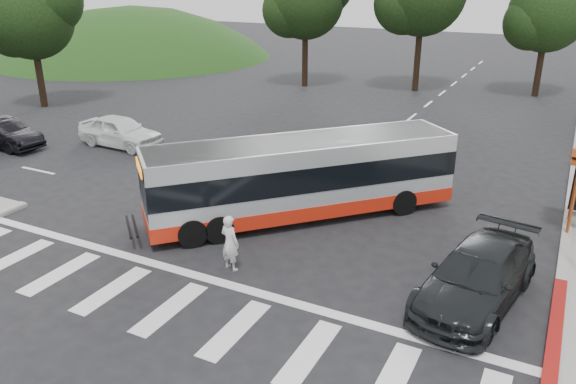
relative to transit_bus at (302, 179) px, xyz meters
The scene contains 12 objects.
ground 2.42m from the transit_bus, 103.37° to the right, with size 140.00×140.00×0.00m, color black.
curb_east 10.57m from the transit_bus, 35.43° to the left, with size 0.30×40.00×0.15m, color #9E9991.
curb_east_red 9.49m from the transit_bus, 24.66° to the right, with size 0.32×6.00×0.15m, color maroon.
hillside_nw 42.94m from the transit_bus, 139.14° to the left, with size 44.00×44.00×10.00m, color #143812.
crosswalk_ladder 7.08m from the transit_bus, 93.78° to the right, with size 18.00×2.60×0.01m, color silver.
tree_north_b 27.07m from the transit_bus, 77.88° to the left, with size 5.72×5.33×8.43m.
tree_west_a 24.20m from the transit_bus, 160.02° to the left, with size 5.72×5.33×8.43m.
transit_bus is the anchor object (origin of this frame).
pedestrian 4.46m from the transit_bus, 92.29° to the right, with size 0.62×0.41×1.71m, color silver.
dark_sedan 7.18m from the transit_bus, 24.31° to the right, with size 2.10×5.17×1.50m, color black.
west_car_white 12.31m from the transit_bus, 163.08° to the left, with size 1.82×4.53×1.54m, color silver.
west_car_black 16.76m from the transit_bus, behind, with size 1.49×4.28×1.41m, color black.
Camera 1 is at (8.44, -14.69, 8.21)m, focal length 35.00 mm.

